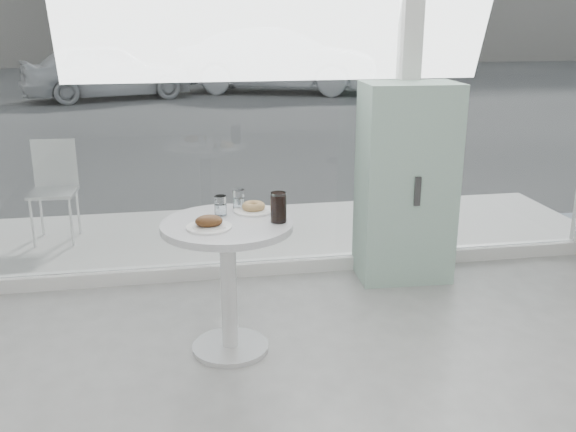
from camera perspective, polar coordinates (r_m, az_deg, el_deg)
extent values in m
cube|color=white|center=(4.81, -0.41, -4.42)|extent=(5.00, 0.12, 0.10)
cube|color=white|center=(4.72, 10.68, 13.00)|extent=(0.14, 0.14, 3.00)
cube|color=white|center=(4.42, -10.59, 11.43)|extent=(3.21, 0.02, 2.60)
cube|color=white|center=(5.05, 19.04, 11.50)|extent=(1.41, 0.02, 2.60)
cylinder|color=silver|center=(3.78, -5.12, -11.51)|extent=(0.44, 0.44, 0.03)
cylinder|color=silver|center=(3.62, -5.28, -6.58)|extent=(0.09, 0.09, 0.70)
cylinder|color=white|center=(3.48, -5.45, -0.86)|extent=(0.72, 0.72, 0.04)
cube|color=silver|center=(5.56, -1.82, -1.64)|extent=(5.60, 1.60, 0.05)
cube|color=#313131|center=(17.51, -7.84, 11.21)|extent=(40.00, 24.00, 0.00)
cube|color=#91B9A6|center=(4.62, 10.43, 2.89)|extent=(0.67, 0.46, 1.41)
cube|color=#333333|center=(4.41, 11.45, 2.16)|extent=(0.04, 0.02, 0.20)
cylinder|color=silver|center=(5.52, -21.77, -0.61)|extent=(0.02, 0.02, 0.40)
cylinder|color=silver|center=(5.45, -18.70, -0.50)|extent=(0.02, 0.02, 0.40)
cylinder|color=silver|center=(5.80, -21.07, 0.31)|extent=(0.02, 0.02, 0.40)
cylinder|color=silver|center=(5.73, -18.14, 0.42)|extent=(0.02, 0.02, 0.40)
cube|color=silver|center=(5.57, -20.14, 1.97)|extent=(0.37, 0.37, 0.03)
cube|color=silver|center=(5.68, -20.01, 4.49)|extent=(0.36, 0.04, 0.40)
imported|color=silver|center=(15.51, -15.80, 12.33)|extent=(4.03, 2.51, 1.28)
imported|color=#AEB0B6|center=(16.22, -0.76, 13.65)|extent=(5.01, 3.07, 1.56)
cylinder|color=white|center=(3.39, -7.03, -0.99)|extent=(0.24, 0.24, 0.01)
cube|color=silver|center=(3.38, -6.69, -0.87)|extent=(0.13, 0.12, 0.00)
ellipsoid|color=#331B0E|center=(3.38, -7.05, -0.45)|extent=(0.14, 0.12, 0.06)
ellipsoid|color=#331B0E|center=(3.40, -6.48, -0.39)|extent=(0.07, 0.07, 0.04)
cylinder|color=white|center=(3.65, -3.08, 0.49)|extent=(0.23, 0.23, 0.01)
torus|color=#A27B4A|center=(3.65, -3.09, 0.88)|extent=(0.13, 0.13, 0.05)
cylinder|color=white|center=(3.59, -6.02, 0.94)|extent=(0.07, 0.07, 0.11)
cylinder|color=white|center=(3.60, -6.01, 0.58)|extent=(0.06, 0.06, 0.06)
cylinder|color=white|center=(3.71, -4.39, 1.51)|extent=(0.07, 0.07, 0.11)
cylinder|color=white|center=(3.71, -4.38, 1.17)|extent=(0.06, 0.06, 0.06)
cylinder|color=white|center=(3.44, -0.85, 0.78)|extent=(0.09, 0.09, 0.16)
cylinder|color=black|center=(3.45, -0.85, 0.66)|extent=(0.07, 0.07, 0.15)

